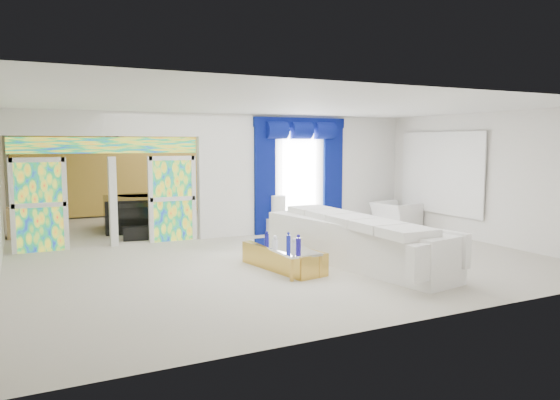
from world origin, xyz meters
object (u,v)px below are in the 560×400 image
white_sofa (354,244)px  armchair (396,216)px  coffee_table (283,258)px  console_table (289,225)px  grand_piano (130,214)px

white_sofa → armchair: 4.54m
coffee_table → console_table: bearing=61.1°
console_table → armchair: size_ratio=1.08×
coffee_table → armchair: 5.47m
white_sofa → coffee_table: white_sofa is taller
white_sofa → coffee_table: bearing=157.4°
white_sofa → grand_piano: grand_piano is taller
white_sofa → grand_piano: (-3.02, 6.07, 0.03)m
console_table → grand_piano: (-3.54, 2.37, 0.23)m
coffee_table → console_table: 3.88m
white_sofa → console_table: white_sofa is taller
console_table → grand_piano: grand_piano is taller
white_sofa → grand_piano: 6.77m
armchair → grand_piano: 7.11m
coffee_table → grand_piano: size_ratio=1.07×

